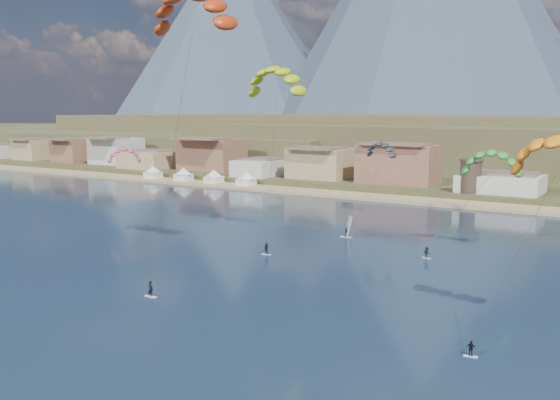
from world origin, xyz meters
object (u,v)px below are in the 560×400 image
at_px(kitesurfer_yellow, 276,77).
at_px(kitesurfer_green, 491,159).
at_px(kitesurfer_orange, 557,150).
at_px(kitesurfer_red, 192,4).
at_px(windsurfer, 347,231).
at_px(watchtower, 471,176).

xyz_separation_m(kitesurfer_yellow, kitesurfer_green, (33.44, 10.57, -13.18)).
bearing_deg(kitesurfer_green, kitesurfer_orange, -67.82).
bearing_deg(kitesurfer_yellow, kitesurfer_red, -88.92).
bearing_deg(kitesurfer_yellow, windsurfer, 42.65).
distance_m(kitesurfer_red, kitesurfer_orange, 50.54).
height_order(kitesurfer_yellow, kitesurfer_orange, kitesurfer_yellow).
relative_size(kitesurfer_red, kitesurfer_orange, 1.85).
relative_size(kitesurfer_yellow, kitesurfer_green, 1.66).
xyz_separation_m(watchtower, windsurfer, (-6.49, -56.94, -5.14)).
distance_m(watchtower, kitesurfer_green, 58.46).
relative_size(watchtower, kitesurfer_red, 0.21).
relative_size(kitesurfer_green, windsurfer, 4.83).
relative_size(watchtower, kitesurfer_yellow, 0.28).
distance_m(kitesurfer_red, kitesurfer_green, 51.19).
relative_size(kitesurfer_orange, kitesurfer_green, 1.17).
xyz_separation_m(watchtower, kitesurfer_red, (-15.61, -87.52, 30.44)).
relative_size(kitesurfer_red, kitesurfer_yellow, 1.31).
bearing_deg(kitesurfer_orange, kitesurfer_red, 177.37).
xyz_separation_m(kitesurfer_red, kitesurfer_yellow, (-0.41, 21.81, -8.76)).
distance_m(kitesurfer_green, windsurfer, 27.59).
xyz_separation_m(kitesurfer_red, kitesurfer_orange, (47.11, -2.17, -18.16)).
bearing_deg(kitesurfer_orange, watchtower, 109.35).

